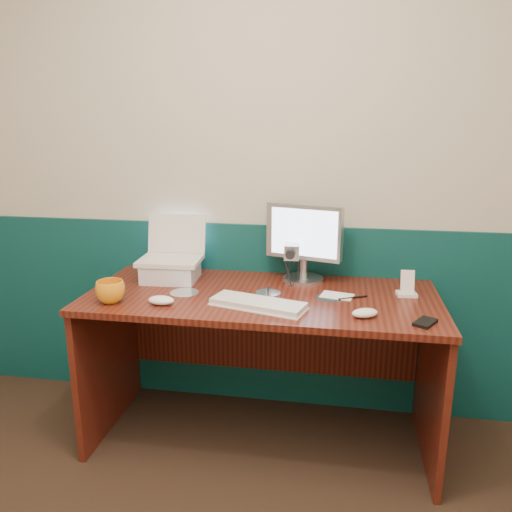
% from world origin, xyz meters
% --- Properties ---
extents(back_wall, '(3.50, 0.04, 2.50)m').
position_xyz_m(back_wall, '(0.00, 1.75, 1.25)').
color(back_wall, beige).
rests_on(back_wall, ground).
extents(wainscot, '(3.48, 0.02, 1.00)m').
position_xyz_m(wainscot, '(0.00, 1.74, 0.50)').
color(wainscot, '#083435').
rests_on(wainscot, ground).
extents(desk, '(1.60, 0.70, 0.75)m').
position_xyz_m(desk, '(0.06, 1.38, 0.38)').
color(desk, '#39120A').
rests_on(desk, ground).
extents(laptop_riser, '(0.27, 0.23, 0.09)m').
position_xyz_m(laptop_riser, '(-0.42, 1.52, 0.79)').
color(laptop_riser, silver).
rests_on(laptop_riser, desk).
extents(laptop, '(0.31, 0.25, 0.25)m').
position_xyz_m(laptop, '(-0.42, 1.52, 0.96)').
color(laptop, silver).
rests_on(laptop, laptop_riser).
extents(monitor, '(0.39, 0.20, 0.38)m').
position_xyz_m(monitor, '(0.23, 1.61, 0.94)').
color(monitor, '#BCBDC1').
rests_on(monitor, desk).
extents(keyboard, '(0.42, 0.24, 0.02)m').
position_xyz_m(keyboard, '(0.07, 1.21, 0.76)').
color(keyboard, white).
rests_on(keyboard, desk).
extents(mouse_right, '(0.13, 0.11, 0.04)m').
position_xyz_m(mouse_right, '(0.52, 1.17, 0.77)').
color(mouse_right, white).
rests_on(mouse_right, desk).
extents(mouse_left, '(0.12, 0.07, 0.04)m').
position_xyz_m(mouse_left, '(-0.34, 1.17, 0.77)').
color(mouse_left, white).
rests_on(mouse_left, desk).
extents(mug, '(0.16, 0.16, 0.10)m').
position_xyz_m(mug, '(-0.57, 1.16, 0.80)').
color(mug, orange).
rests_on(mug, desk).
extents(camcorder, '(0.10, 0.13, 0.20)m').
position_xyz_m(camcorder, '(0.18, 1.55, 0.85)').
color(camcorder, silver).
rests_on(camcorder, desk).
extents(cd_spindle, '(0.11, 0.11, 0.02)m').
position_xyz_m(cd_spindle, '(0.10, 1.34, 0.76)').
color(cd_spindle, silver).
rests_on(cd_spindle, desk).
extents(cd_loose_a, '(0.13, 0.13, 0.00)m').
position_xyz_m(cd_loose_a, '(-0.29, 1.34, 0.75)').
color(cd_loose_a, silver).
rests_on(cd_loose_a, desk).
extents(cd_loose_b, '(0.13, 0.13, 0.00)m').
position_xyz_m(cd_loose_b, '(0.37, 1.39, 0.75)').
color(cd_loose_b, silver).
rests_on(cd_loose_b, desk).
extents(pen, '(0.13, 0.07, 0.01)m').
position_xyz_m(pen, '(0.47, 1.39, 0.75)').
color(pen, black).
rests_on(pen, desk).
extents(papers, '(0.16, 0.13, 0.00)m').
position_xyz_m(papers, '(0.40, 1.41, 0.75)').
color(papers, white).
rests_on(papers, desk).
extents(dock, '(0.09, 0.07, 0.02)m').
position_xyz_m(dock, '(0.71, 1.47, 0.76)').
color(dock, white).
rests_on(dock, desk).
extents(music_player, '(0.06, 0.04, 0.10)m').
position_xyz_m(music_player, '(0.71, 1.47, 0.82)').
color(music_player, white).
rests_on(music_player, dock).
extents(pda, '(0.11, 0.12, 0.01)m').
position_xyz_m(pda, '(0.75, 1.14, 0.76)').
color(pda, black).
rests_on(pda, desk).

